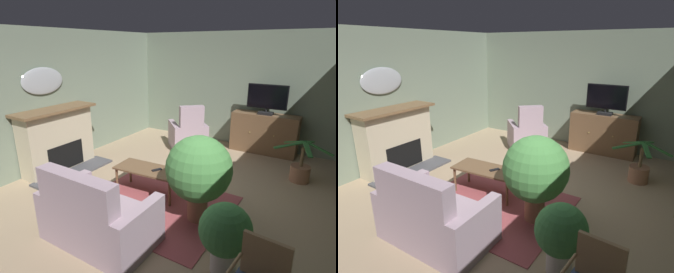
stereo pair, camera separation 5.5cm
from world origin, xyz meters
TOP-DOWN VIEW (x-y plane):
  - ground_plane at (0.00, 0.00)m, footprint 5.90×7.33m
  - wall_back at (0.00, 3.41)m, footprint 5.90×0.10m
  - wall_left at (-2.70, 0.00)m, footprint 0.10×7.33m
  - rug_central at (0.09, -0.26)m, footprint 2.25×1.89m
  - fireplace at (-2.38, -0.14)m, footprint 0.92×1.67m
  - wall_mirror_oval at (-2.62, -0.14)m, footprint 0.06×0.91m
  - tv_cabinet at (0.92, 3.06)m, footprint 1.50×0.49m
  - television at (0.92, 3.01)m, footprint 0.89×0.20m
  - coffee_table at (-0.23, -0.02)m, footprint 1.16×0.57m
  - tv_remote at (-0.06, -0.01)m, footprint 0.13×0.17m
  - sofa_floral at (-0.05, -1.40)m, footprint 1.45×0.86m
  - armchair_facing_sofa at (-0.73, 2.35)m, footprint 1.19×1.20m
  - potted_plant_leafy_by_curtain at (1.52, -1.02)m, footprint 0.59×0.59m
  - potted_plant_on_hearth_side at (1.91, 1.87)m, footprint 0.99×0.91m
  - potted_plant_small_fern_corner at (0.82, -0.26)m, footprint 0.95×0.95m

SIDE VIEW (x-z plane):
  - ground_plane at x=0.00m, z-range -0.04..0.00m
  - rug_central at x=0.09m, z-range 0.00..0.01m
  - potted_plant_on_hearth_side at x=1.91m, z-range -0.19..0.62m
  - armchair_facing_sofa at x=-0.73m, z-range -0.22..0.91m
  - sofa_floral at x=-0.05m, z-range -0.18..0.88m
  - coffee_table at x=-0.23m, z-range 0.18..0.65m
  - tv_cabinet at x=0.92m, z-range -0.02..0.91m
  - tv_remote at x=-0.06m, z-range 0.47..0.49m
  - potted_plant_leafy_by_curtain at x=1.52m, z-range 0.08..0.92m
  - fireplace at x=-2.38m, z-range -0.03..1.25m
  - potted_plant_small_fern_corner at x=0.82m, z-range 0.14..1.43m
  - television at x=0.92m, z-range 0.96..1.65m
  - wall_back at x=0.00m, z-range 0.00..2.79m
  - wall_left at x=-2.70m, z-range 0.00..2.79m
  - wall_mirror_oval at x=-2.62m, z-range 1.54..2.06m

